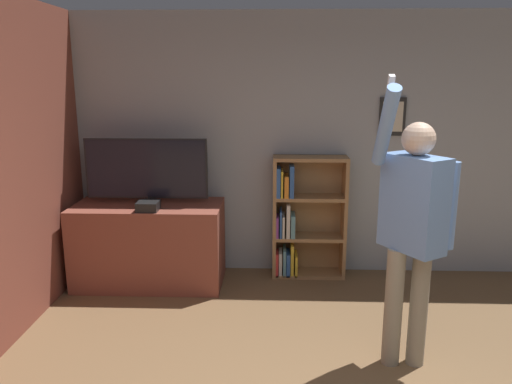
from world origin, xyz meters
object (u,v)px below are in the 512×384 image
at_px(television, 147,170).
at_px(person, 413,222).
at_px(bookshelf, 302,220).
at_px(game_console, 148,206).

distance_m(television, person, 2.63).
bearing_deg(television, person, -33.00).
bearing_deg(bookshelf, person, -68.23).
height_order(bookshelf, person, person).
height_order(television, bookshelf, television).
distance_m(television, game_console, 0.39).
height_order(game_console, person, person).
xyz_separation_m(game_console, bookshelf, (1.48, 0.48, -0.26)).
relative_size(television, bookshelf, 0.94).
xyz_separation_m(bookshelf, person, (0.66, -1.66, 0.48)).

